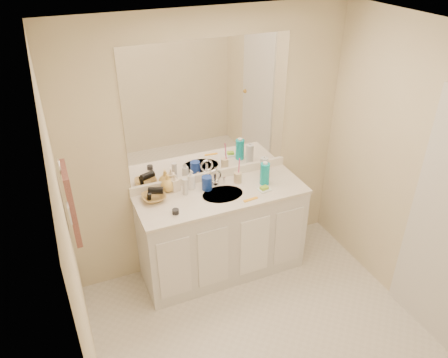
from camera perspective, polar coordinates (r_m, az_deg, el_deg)
floor at (r=3.76m, az=6.28°, el=-21.18°), size 2.60×2.60×0.00m
ceiling at (r=2.41m, az=9.60°, el=17.10°), size 2.60×2.60×0.02m
wall_back at (r=3.92m, az=-1.87°, el=4.11°), size 2.60×0.02×2.40m
wall_left at (r=2.64m, az=-18.41°, el=-12.84°), size 0.02×2.60×2.40m
wall_right at (r=3.68m, az=25.44°, el=-1.03°), size 0.02×2.60×2.40m
vanity_cabinet at (r=4.12m, az=-0.28°, el=-7.19°), size 1.50×0.55×0.85m
countertop at (r=3.86m, az=-0.29°, el=-2.02°), size 1.52×0.57×0.03m
backsplash at (r=4.04m, az=-1.73°, el=0.46°), size 1.52×0.03×0.08m
sink_basin at (r=3.85m, az=-0.18°, el=-2.13°), size 0.37×0.37×0.02m
faucet at (r=3.95m, az=-1.20°, el=-0.02°), size 0.02×0.02×0.11m
mirror at (r=3.77m, az=-1.93°, el=8.98°), size 1.48×0.01×1.20m
blue_mug at (r=3.88m, az=-2.25°, el=-0.53°), size 0.11×0.11×0.13m
tan_cup at (r=3.99m, az=1.81°, el=0.19°), size 0.08×0.08×0.10m
toothbrush at (r=3.94m, az=1.96°, el=1.48°), size 0.02×0.04×0.21m
mouthwash_bottle at (r=3.96m, az=5.35°, el=0.68°), size 0.10×0.10×0.20m
clear_pump_bottle at (r=4.07m, az=5.24°, el=1.53°), size 0.09×0.09×0.20m
soap_dish at (r=3.91m, az=5.26°, el=-1.39°), size 0.12×0.10×0.01m
green_soap at (r=3.90m, az=5.27°, el=-1.16°), size 0.08×0.06×0.02m
orange_comb at (r=3.77m, az=3.50°, el=-2.68°), size 0.14×0.04×0.01m
dark_jar at (r=3.60m, az=-6.35°, el=-4.25°), size 0.07×0.07×0.04m
extra_white_bottle at (r=3.81m, az=-5.09°, el=-1.00°), size 0.06×0.06×0.15m
soap_bottle_white at (r=3.89m, az=-4.30°, el=-0.05°), size 0.08×0.08×0.18m
soap_bottle_cream at (r=3.88m, az=-6.47°, el=-0.42°), size 0.09×0.09×0.16m
soap_bottle_yellow at (r=3.88m, az=-7.36°, el=-0.48°), size 0.14×0.14×0.16m
wicker_basket at (r=3.79m, az=-9.12°, el=-2.39°), size 0.21×0.21×0.05m
hair_dryer at (r=3.76m, az=-8.91°, el=-1.50°), size 0.14×0.10×0.06m
towel_ring at (r=3.08m, az=-20.68°, el=1.55°), size 0.01×0.11×0.11m
hand_towel at (r=3.23m, az=-19.38°, el=-3.03°), size 0.04×0.32×0.55m
switch_plate at (r=3.03m, az=-19.54°, el=-4.26°), size 0.01×0.08×0.13m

